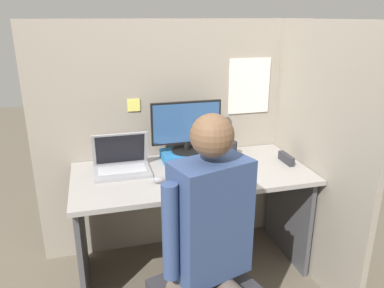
{
  "coord_description": "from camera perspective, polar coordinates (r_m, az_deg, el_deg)",
  "views": [
    {
      "loc": [
        -0.58,
        -1.79,
        1.69
      ],
      "look_at": [
        -0.05,
        0.18,
        0.99
      ],
      "focal_mm": 35.0,
      "sensor_mm": 36.0,
      "label": 1
    }
  ],
  "objects": [
    {
      "name": "cubicle_panel_back",
      "position": [
        2.73,
        -2.04,
        0.83
      ],
      "size": [
        2.01,
        0.05,
        1.67
      ],
      "color": "gray",
      "rests_on": "ground"
    },
    {
      "name": "cubicle_panel_right",
      "position": [
        2.62,
        17.1,
        -0.87
      ],
      "size": [
        0.04,
        1.36,
        1.67
      ],
      "color": "gray",
      "rests_on": "ground"
    },
    {
      "name": "desk",
      "position": [
        2.49,
        -0.03,
        -7.95
      ],
      "size": [
        1.51,
        0.71,
        0.74
      ],
      "color": "#9E9993",
      "rests_on": "ground"
    },
    {
      "name": "paper_box",
      "position": [
        2.61,
        -0.83,
        -1.71
      ],
      "size": [
        0.35,
        0.22,
        0.06
      ],
      "color": "#236BAD",
      "rests_on": "desk"
    },
    {
      "name": "monitor",
      "position": [
        2.55,
        -0.86,
        2.72
      ],
      "size": [
        0.48,
        0.21,
        0.35
      ],
      "color": "black",
      "rests_on": "paper_box"
    },
    {
      "name": "laptop",
      "position": [
        2.43,
        -10.66,
        -3.09
      ],
      "size": [
        0.35,
        0.25,
        0.25
      ],
      "color": "#99999E",
      "rests_on": "desk"
    },
    {
      "name": "mouse",
      "position": [
        2.26,
        -5.08,
        -5.44
      ],
      "size": [
        0.07,
        0.05,
        0.04
      ],
      "color": "gray",
      "rests_on": "desk"
    },
    {
      "name": "stapler",
      "position": [
        2.63,
        14.15,
        -2.15
      ],
      "size": [
        0.04,
        0.17,
        0.06
      ],
      "color": "#2D2D33",
      "rests_on": "desk"
    },
    {
      "name": "carrot_toy",
      "position": [
        2.28,
        4.15,
        -5.21
      ],
      "size": [
        0.04,
        0.12,
        0.04
      ],
      "color": "orange",
      "rests_on": "desk"
    },
    {
      "name": "office_chair",
      "position": [
        1.98,
        2.64,
        -18.47
      ],
      "size": [
        0.58,
        0.62,
        0.96
      ],
      "color": "#2D2D33",
      "rests_on": "ground"
    },
    {
      "name": "person",
      "position": [
        1.7,
        2.83,
        -14.35
      ],
      "size": [
        0.46,
        0.46,
        1.31
      ],
      "color": "brown",
      "rests_on": "ground"
    },
    {
      "name": "coffee_mug",
      "position": [
        2.68,
        5.98,
        -0.73
      ],
      "size": [
        0.08,
        0.08,
        0.1
      ],
      "color": "#232328",
      "rests_on": "desk"
    }
  ]
}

